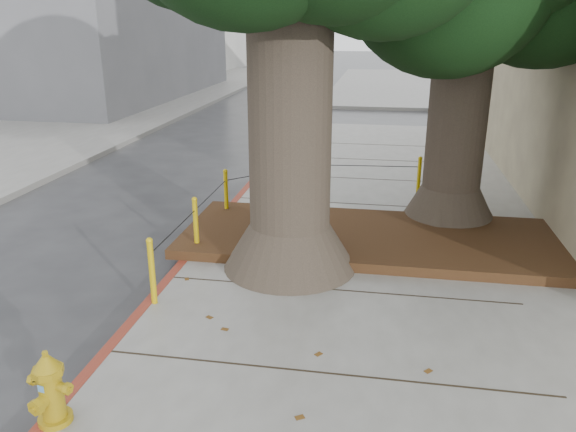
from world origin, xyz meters
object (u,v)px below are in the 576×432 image
fire_hydrant (50,388)px  car_red (542,102)px  car_silver (469,102)px  car_dark (89,90)px

fire_hydrant → car_red: bearing=76.9°
car_silver → car_dark: bearing=91.3°
car_red → car_dark: 19.99m
car_silver → car_dark: car_dark is taller
car_red → car_dark: car_dark is taller
car_dark → car_red: bearing=-0.5°
car_dark → car_silver: bearing=0.8°
fire_hydrant → car_red: 22.22m
fire_hydrant → car_dark: size_ratio=0.17×
fire_hydrant → car_dark: 23.56m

